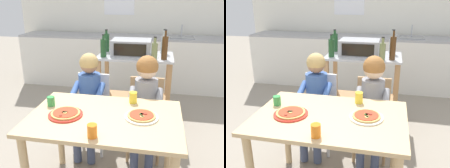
# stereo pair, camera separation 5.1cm
# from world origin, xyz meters

# --- Properties ---
(ground_plane) EXTENTS (12.32, 12.32, 0.00)m
(ground_plane) POSITION_xyz_m (0.00, 1.23, 0.00)
(ground_plane) COLOR gray
(back_wall_tiled) EXTENTS (4.71, 0.14, 2.70)m
(back_wall_tiled) POSITION_xyz_m (-0.00, 3.14, 1.35)
(back_wall_tiled) COLOR white
(back_wall_tiled) RESTS_ON ground
(kitchen_counter) EXTENTS (4.24, 0.60, 1.12)m
(kitchen_counter) POSITION_xyz_m (0.00, 2.73, 0.46)
(kitchen_counter) COLOR silver
(kitchen_counter) RESTS_ON ground
(kitchen_island_cart) EXTENTS (0.91, 0.55, 0.91)m
(kitchen_island_cart) POSITION_xyz_m (0.10, 1.34, 0.60)
(kitchen_island_cart) COLOR #B7BABF
(kitchen_island_cart) RESTS_ON ground
(toaster_oven) EXTENTS (0.47, 0.34, 0.19)m
(toaster_oven) POSITION_xyz_m (0.04, 1.34, 1.01)
(toaster_oven) COLOR #999BA0
(toaster_oven) RESTS_ON kitchen_island_cart
(bottle_brown_beer) EXTENTS (0.07, 0.07, 0.27)m
(bottle_brown_beer) POSITION_xyz_m (-0.27, 1.18, 1.02)
(bottle_brown_beer) COLOR #1E4723
(bottle_brown_beer) RESTS_ON kitchen_island_cart
(bottle_dark_olive_oil) EXTENTS (0.07, 0.07, 0.34)m
(bottle_dark_olive_oil) POSITION_xyz_m (0.44, 1.18, 1.05)
(bottle_dark_olive_oil) COLOR #4C2D14
(bottle_dark_olive_oil) RESTS_ON kitchen_island_cart
(bottle_clear_vinegar) EXTENTS (0.07, 0.07, 0.30)m
(bottle_clear_vinegar) POSITION_xyz_m (0.43, 1.49, 1.03)
(bottle_clear_vinegar) COLOR #ADB7B2
(bottle_clear_vinegar) RESTS_ON kitchen_island_cart
(bottle_tall_green_wine) EXTENTS (0.07, 0.07, 0.28)m
(bottle_tall_green_wine) POSITION_xyz_m (-0.30, 1.47, 1.03)
(bottle_tall_green_wine) COLOR #1E4723
(bottle_tall_green_wine) RESTS_ON kitchen_island_cart
(bottle_squat_spirits) EXTENTS (0.07, 0.07, 0.26)m
(bottle_squat_spirits) POSITION_xyz_m (0.33, 1.14, 1.02)
(bottle_squat_spirits) COLOR olive
(bottle_squat_spirits) RESTS_ON kitchen_island_cart
(dining_table) EXTENTS (1.15, 0.77, 0.75)m
(dining_table) POSITION_xyz_m (0.00, 0.00, 0.63)
(dining_table) COLOR tan
(dining_table) RESTS_ON ground
(dining_chair_left) EXTENTS (0.36, 0.36, 0.81)m
(dining_chair_left) POSITION_xyz_m (-0.29, 0.69, 0.48)
(dining_chair_left) COLOR silver
(dining_chair_left) RESTS_ON ground
(dining_chair_right) EXTENTS (0.36, 0.36, 0.81)m
(dining_chair_right) POSITION_xyz_m (0.28, 0.67, 0.48)
(dining_chair_right) COLOR tan
(dining_chair_right) RESTS_ON ground
(child_in_blue_striped_shirt) EXTENTS (0.32, 0.42, 1.06)m
(child_in_blue_striped_shirt) POSITION_xyz_m (-0.29, 0.57, 0.68)
(child_in_blue_striped_shirt) COLOR #424C6B
(child_in_blue_striped_shirt) RESTS_ON ground
(child_in_grey_shirt) EXTENTS (0.32, 0.42, 1.06)m
(child_in_grey_shirt) POSITION_xyz_m (0.28, 0.56, 0.70)
(child_in_grey_shirt) COLOR #424C6B
(child_in_grey_shirt) RESTS_ON ground
(pizza_plate_red_rimmed) EXTENTS (0.26, 0.26, 0.03)m
(pizza_plate_red_rimmed) POSITION_xyz_m (-0.29, -0.05, 0.76)
(pizza_plate_red_rimmed) COLOR red
(pizza_plate_red_rimmed) RESTS_ON dining_table
(pizza_plate_white) EXTENTS (0.25, 0.25, 0.03)m
(pizza_plate_white) POSITION_xyz_m (0.28, 0.02, 0.76)
(pizza_plate_white) COLOR white
(pizza_plate_white) RESTS_ON dining_table
(drinking_cup_yellow) EXTENTS (0.07, 0.07, 0.10)m
(drinking_cup_yellow) POSITION_xyz_m (0.18, 0.28, 0.80)
(drinking_cup_yellow) COLOR yellow
(drinking_cup_yellow) RESTS_ON dining_table
(drinking_cup_orange) EXTENTS (0.07, 0.07, 0.09)m
(drinking_cup_orange) POSITION_xyz_m (-0.01, -0.30, 0.79)
(drinking_cup_orange) COLOR orange
(drinking_cup_orange) RESTS_ON dining_table
(drinking_cup_green) EXTENTS (0.06, 0.06, 0.08)m
(drinking_cup_green) POSITION_xyz_m (-0.47, 0.10, 0.79)
(drinking_cup_green) COLOR green
(drinking_cup_green) RESTS_ON dining_table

